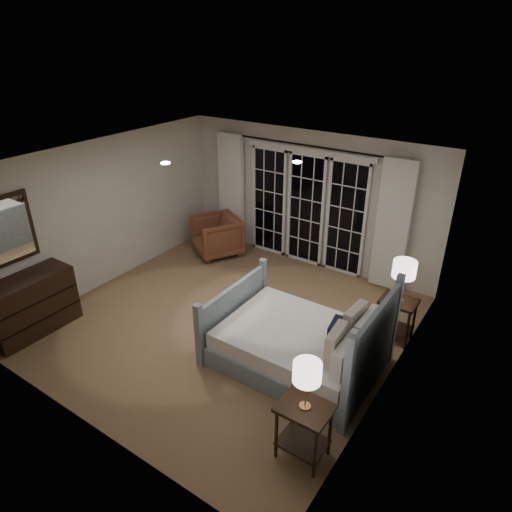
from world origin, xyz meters
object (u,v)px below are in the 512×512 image
Objects in this scene: armchair at (217,236)px; dresser at (31,305)px; nightstand_left at (304,424)px; bed at (301,345)px; lamp_left at (307,373)px; lamp_right at (404,269)px; nightstand_right at (397,313)px.

dresser is (-0.65, -3.54, 0.06)m from armchair.
armchair reaches higher than nightstand_left.
bed is 1.69m from lamp_left.
lamp_right reaches higher than dresser.
lamp_left is 0.44× the size of dresser.
dresser reaches higher than nightstand_left.
bed is 1.53m from nightstand_right.
lamp_left reaches higher than nightstand_left.
lamp_right is 5.36m from dresser.
bed reaches higher than nightstand_left.
bed reaches higher than dresser.
lamp_right is (0.12, 2.54, 0.02)m from lamp_left.
nightstand_left is at bearing 90.00° from lamp_left.
nightstand_right is 3.93m from armchair.
bed is at bearing -124.33° from nightstand_right.
lamp_right is at bearing 87.32° from lamp_left.
bed is at bearing -3.07° from armchair.
nightstand_right is (0.86, 1.26, 0.11)m from bed.
lamp_right is 4.00m from armchair.
lamp_right reaches higher than lamp_left.
bed is 1.69× the size of dresser.
dresser is (-4.51, -2.80, 0.02)m from nightstand_right.
dresser reaches higher than armchair.
bed is at bearing 120.10° from nightstand_left.
nightstand_left is 2.63m from lamp_right.
armchair is (-3.74, 3.28, -0.74)m from lamp_left.
nightstand_left is 1.12× the size of lamp_right.
nightstand_right is 0.71m from lamp_right.
dresser is (-4.39, -0.26, -0.01)m from nightstand_left.
bed reaches higher than armchair.
armchair is at bearing 138.80° from nightstand_left.
nightstand_left is 0.67m from lamp_left.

